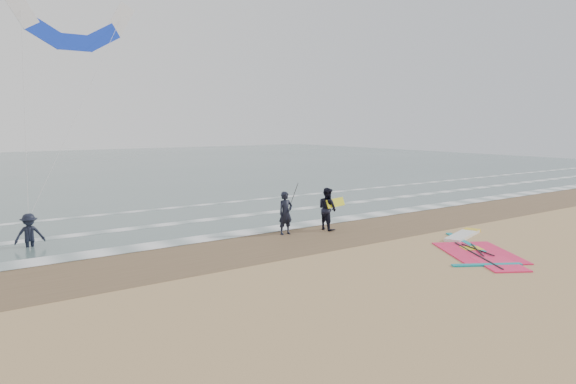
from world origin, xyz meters
TOP-DOWN VIEW (x-y plane):
  - ground at (0.00, 0.00)m, footprint 120.00×120.00m
  - sea_water at (0.00, 48.00)m, footprint 120.00×80.00m
  - wet_sand_band at (0.00, 6.00)m, footprint 120.00×5.00m
  - foam_waterline at (0.00, 10.44)m, footprint 120.00×9.15m
  - windsurf_rig at (3.97, 0.61)m, footprint 5.77×5.47m
  - person_standing at (-0.64, 6.99)m, footprint 0.70×0.46m
  - person_walking at (1.49, 6.71)m, footprint 0.78×0.98m
  - person_wading at (-10.27, 10.73)m, footprint 1.12×0.65m
  - held_pole at (-0.34, 6.99)m, footprint 0.17×0.86m
  - carried_kiteboard at (1.89, 6.61)m, footprint 1.30×0.51m
  - surf_kite at (-7.10, 15.55)m, footprint 6.19×4.90m

SIDE VIEW (x-z plane):
  - ground at x=0.00m, z-range 0.00..0.00m
  - wet_sand_band at x=0.00m, z-range 0.00..0.01m
  - sea_water at x=0.00m, z-range 0.00..0.02m
  - foam_waterline at x=0.00m, z-range 0.02..0.04m
  - windsurf_rig at x=3.97m, z-range -0.03..0.11m
  - person_wading at x=-10.27m, z-range 0.00..1.72m
  - person_standing at x=-0.64m, z-range 0.00..1.90m
  - person_walking at x=1.49m, z-range 0.00..1.96m
  - carried_kiteboard at x=1.89m, z-range 1.04..1.43m
  - held_pole at x=-0.34m, z-range 0.48..2.30m
  - surf_kite at x=-7.10m, z-range 4.45..14.26m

